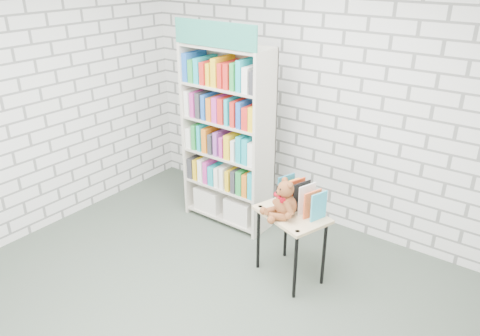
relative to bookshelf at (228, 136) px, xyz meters
The scene contains 6 objects.
ground 1.83m from the bookshelf, 62.47° to the right, with size 4.50×4.50×0.00m, color #434E42.
room_shell 1.71m from the bookshelf, 62.47° to the right, with size 4.52×4.02×2.81m.
bookshelf is the anchor object (origin of this frame).
display_table 1.29m from the bookshelf, 23.73° to the right, with size 0.74×0.61×0.68m.
table_books 1.22m from the bookshelf, 18.90° to the right, with size 0.48×0.32×0.26m.
teddy_bear 1.23m from the bookshelf, 28.41° to the right, with size 0.34×0.33×0.35m.
Camera 1 is at (2.21, -2.32, 2.78)m, focal length 35.00 mm.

